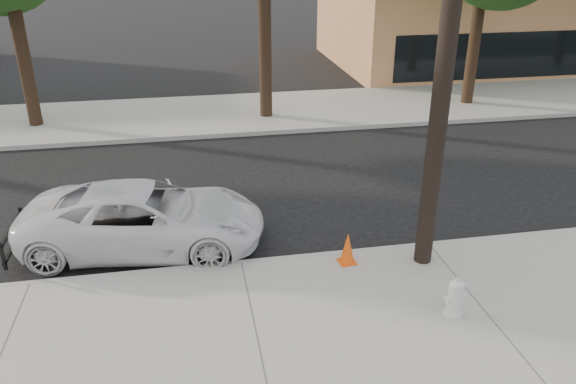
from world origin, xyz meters
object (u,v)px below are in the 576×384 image
(police_cruiser, at_px, (145,218))
(fire_hydrant, at_px, (455,298))
(utility_pole, at_px, (449,28))
(traffic_cone, at_px, (348,248))

(police_cruiser, xyz_separation_m, fire_hydrant, (5.29, -3.62, -0.22))
(utility_pole, bearing_deg, traffic_cone, 172.50)
(police_cruiser, bearing_deg, traffic_cone, -104.68)
(fire_hydrant, bearing_deg, utility_pole, 75.94)
(utility_pole, height_order, traffic_cone, utility_pole)
(utility_pole, distance_m, police_cruiser, 7.03)
(traffic_cone, bearing_deg, utility_pole, -7.50)
(police_cruiser, distance_m, fire_hydrant, 6.41)
(police_cruiser, distance_m, traffic_cone, 4.30)
(fire_hydrant, bearing_deg, police_cruiser, 137.77)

